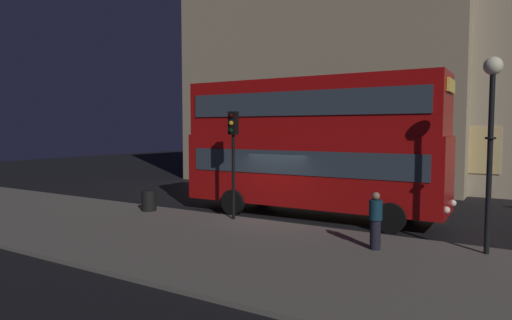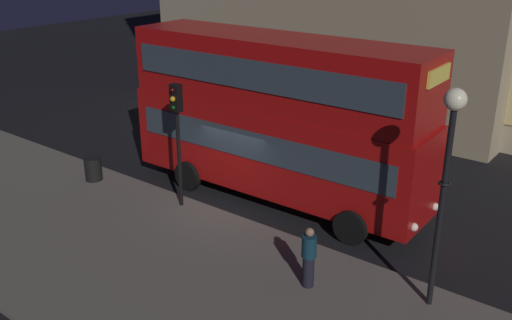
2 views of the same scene
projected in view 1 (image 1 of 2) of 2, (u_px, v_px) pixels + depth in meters
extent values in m
plane|color=black|center=(277.00, 220.00, 17.06)|extent=(80.00, 80.00, 0.00)
cube|color=#5B564F|center=(208.00, 242.00, 13.42)|extent=(44.00, 7.11, 0.12)
cube|color=tan|center=(330.00, 33.00, 29.48)|extent=(17.80, 9.12, 19.57)
cube|color=#F2D18C|center=(232.00, 141.00, 28.56)|extent=(3.04, 0.06, 2.05)
cube|color=#F9E09E|center=(299.00, 142.00, 26.08)|extent=(3.04, 0.06, 2.27)
cube|color=#E5C67F|center=(379.00, 145.00, 23.60)|extent=(3.04, 0.06, 2.37)
cube|color=tan|center=(492.00, 24.00, 25.70)|extent=(17.72, 8.73, 18.98)
cube|color=#E5C67F|center=(370.00, 148.00, 25.43)|extent=(1.81, 0.06, 1.91)
cube|color=#F2D18C|center=(422.00, 152.00, 23.96)|extent=(1.81, 0.06, 2.21)
cube|color=#E5C67F|center=(481.00, 150.00, 22.46)|extent=(1.81, 0.06, 2.37)
cube|color=#9E0C0C|center=(310.00, 170.00, 17.56)|extent=(10.27, 2.56, 2.72)
cube|color=#9E0C0C|center=(310.00, 107.00, 17.39)|extent=(10.06, 2.51, 2.15)
cube|color=#2D3842|center=(310.00, 161.00, 17.54)|extent=(9.45, 2.61, 0.90)
cube|color=#2D3842|center=(310.00, 105.00, 17.38)|extent=(9.45, 2.61, 0.90)
cube|color=#F2D84C|center=(451.00, 86.00, 14.76)|extent=(0.10, 1.45, 0.44)
sphere|color=white|center=(453.00, 203.00, 15.68)|extent=(0.24, 0.24, 0.24)
sphere|color=white|center=(446.00, 210.00, 14.33)|extent=(0.24, 0.24, 0.24)
cylinder|color=black|center=(407.00, 207.00, 16.95)|extent=(1.03, 0.26, 1.02)
cylinder|color=black|center=(390.00, 218.00, 14.80)|extent=(1.03, 0.26, 1.02)
cylinder|color=black|center=(264.00, 194.00, 20.17)|extent=(1.03, 0.26, 1.02)
cylinder|color=black|center=(233.00, 202.00, 18.02)|extent=(1.03, 0.26, 1.02)
cylinder|color=black|center=(233.00, 177.00, 16.49)|extent=(0.12, 0.12, 3.14)
cube|color=black|center=(233.00, 123.00, 16.35)|extent=(0.33, 0.27, 0.85)
sphere|color=black|center=(231.00, 116.00, 16.20)|extent=(0.17, 0.17, 0.17)
sphere|color=orange|center=(231.00, 123.00, 16.22)|extent=(0.17, 0.17, 0.17)
sphere|color=black|center=(231.00, 131.00, 16.24)|extent=(0.17, 0.17, 0.17)
cylinder|color=black|center=(490.00, 165.00, 11.81)|extent=(0.14, 0.14, 4.78)
torus|color=black|center=(491.00, 138.00, 11.76)|extent=(0.28, 0.28, 0.06)
sphere|color=#F9EFC6|center=(493.00, 66.00, 11.63)|extent=(0.48, 0.48, 0.48)
cylinder|color=black|center=(375.00, 235.00, 12.38)|extent=(0.29, 0.29, 0.83)
cylinder|color=#0F2D3D|center=(376.00, 210.00, 12.33)|extent=(0.37, 0.37, 0.56)
sphere|color=#8C664C|center=(376.00, 196.00, 12.31)|extent=(0.22, 0.22, 0.22)
cylinder|color=black|center=(149.00, 201.00, 18.24)|extent=(0.60, 0.60, 0.83)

